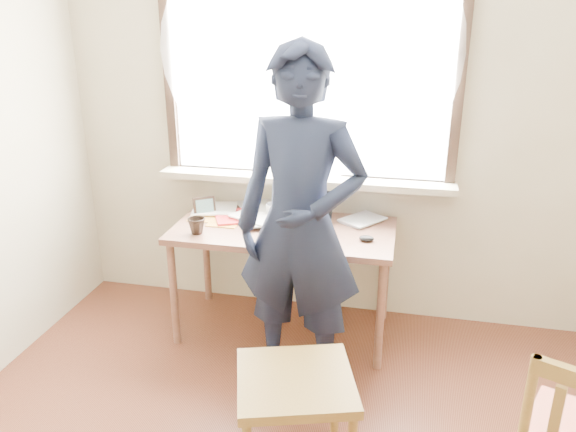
% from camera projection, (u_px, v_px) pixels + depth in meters
% --- Properties ---
extents(room_shell, '(3.52, 4.02, 2.61)m').
position_uv_depth(room_shell, '(259.00, 117.00, 1.67)').
color(room_shell, '#C1B89B').
rests_on(room_shell, ground).
extents(desk, '(1.31, 0.66, 0.70)m').
position_uv_depth(desk, '(284.00, 239.00, 3.38)').
color(desk, brown).
rests_on(desk, ground).
extents(laptop, '(0.40, 0.35, 0.24)m').
position_uv_depth(laptop, '(300.00, 222.00, 3.28)').
color(laptop, black).
rests_on(laptop, desk).
extents(mug_white, '(0.17, 0.17, 0.10)m').
position_uv_depth(mug_white, '(275.00, 211.00, 3.48)').
color(mug_white, white).
rests_on(mug_white, desk).
extents(mug_dark, '(0.10, 0.10, 0.09)m').
position_uv_depth(mug_dark, '(197.00, 226.00, 3.25)').
color(mug_dark, black).
rests_on(mug_dark, desk).
extents(mouse, '(0.08, 0.06, 0.03)m').
position_uv_depth(mouse, '(367.00, 238.00, 3.15)').
color(mouse, black).
rests_on(mouse, desk).
extents(desk_clutter, '(0.78, 0.53, 0.05)m').
position_uv_depth(desk_clutter, '(257.00, 211.00, 3.55)').
color(desk_clutter, white).
rests_on(desk_clutter, desk).
extents(book_a, '(0.28, 0.30, 0.02)m').
position_uv_depth(book_a, '(241.00, 208.00, 3.64)').
color(book_a, white).
rests_on(book_a, desk).
extents(book_b, '(0.30, 0.32, 0.02)m').
position_uv_depth(book_b, '(351.00, 216.00, 3.51)').
color(book_b, white).
rests_on(book_b, desk).
extents(picture_frame, '(0.12, 0.09, 0.11)m').
position_uv_depth(picture_frame, '(204.00, 207.00, 3.53)').
color(picture_frame, black).
rests_on(picture_frame, desk).
extents(work_chair, '(0.60, 0.58, 0.49)m').
position_uv_depth(work_chair, '(295.00, 393.00, 2.37)').
color(work_chair, olive).
rests_on(work_chair, ground).
extents(person, '(0.70, 0.49, 1.82)m').
position_uv_depth(person, '(300.00, 227.00, 2.81)').
color(person, black).
rests_on(person, ground).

